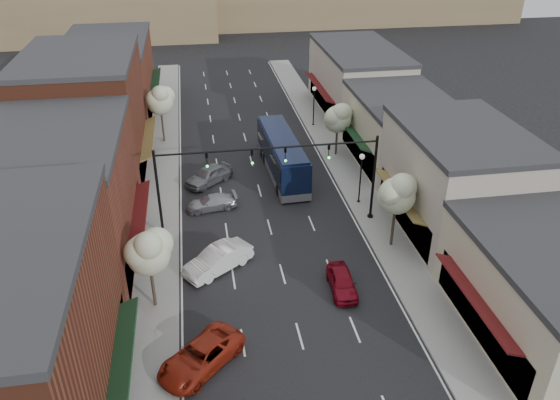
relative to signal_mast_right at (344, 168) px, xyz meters
name	(u,v)px	position (x,y,z in m)	size (l,w,h in m)	color
ground	(288,293)	(-5.62, -8.00, -4.62)	(160.00, 160.00, 0.00)	black
sidewalk_left	(162,174)	(-14.02, 10.50, -4.55)	(2.80, 73.00, 0.15)	gray
sidewalk_right	(341,161)	(2.78, 10.50, -4.55)	(2.80, 73.00, 0.15)	gray
curb_left	(177,173)	(-12.62, 10.50, -4.55)	(0.25, 73.00, 0.17)	gray
curb_right	(326,162)	(1.38, 10.50, -4.55)	(0.25, 73.00, 0.17)	gray
bldg_left_midnear	(59,202)	(-19.85, -2.00, 0.03)	(10.14, 14.10, 9.40)	brown
bldg_left_midfar	(88,116)	(-19.86, 12.00, 0.78)	(10.14, 14.10, 10.90)	brown
bldg_left_far	(110,77)	(-19.84, 28.00, -0.46)	(10.14, 18.10, 8.40)	brown
bldg_right_near	(549,294)	(8.07, -14.00, -1.70)	(9.14, 12.10, 5.90)	#B8AF92
bldg_right_midnear	(457,180)	(8.10, -2.00, -0.72)	(9.14, 12.10, 7.90)	#AFA396
bldg_right_midfar	(399,129)	(8.08, 10.00, -1.46)	(9.14, 12.10, 6.40)	#B8AF92
bldg_right_far	(357,80)	(8.09, 24.00, -0.96)	(9.14, 16.10, 7.40)	#AFA396
hill_near	(73,13)	(-30.62, 70.00, -0.62)	(50.00, 20.00, 8.00)	#7A6647
signal_mast_right	(344,168)	(0.00, 0.00, 0.00)	(8.22, 0.46, 7.00)	black
signal_mast_left	(191,179)	(-11.24, 0.00, 0.00)	(8.22, 0.46, 7.00)	black
tree_right_near	(398,193)	(2.73, -4.05, -0.17)	(2.85, 2.65, 5.95)	#47382B
tree_right_far	(338,117)	(2.73, 11.95, -0.63)	(2.85, 2.65, 5.43)	#47382B
tree_left_near	(149,251)	(-13.87, -8.05, -0.40)	(2.85, 2.65, 5.69)	#47382B
tree_left_far	(160,99)	(-13.87, 17.95, -0.02)	(2.85, 2.65, 6.13)	#47382B
lamp_post_near	(361,170)	(2.18, 2.50, -1.62)	(0.44, 0.44, 4.44)	black
lamp_post_far	(314,100)	(2.18, 20.00, -1.62)	(0.44, 0.44, 4.44)	black
coach_bus	(282,155)	(-3.15, 8.97, -2.76)	(3.02, 11.76, 3.57)	black
red_hatchback	(342,282)	(-2.15, -8.29, -3.96)	(1.56, 3.89, 1.32)	maroon
parked_car_a	(201,356)	(-11.30, -13.38, -3.91)	(2.37, 5.14, 1.43)	maroon
parked_car_b	(218,259)	(-9.82, -4.79, -3.80)	(1.73, 4.97, 1.64)	white
parked_car_c	(212,202)	(-9.82, 3.51, -4.03)	(1.66, 4.08, 1.18)	#99999E
parked_car_d	(209,175)	(-9.82, 8.12, -3.83)	(1.87, 4.65, 1.58)	slate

